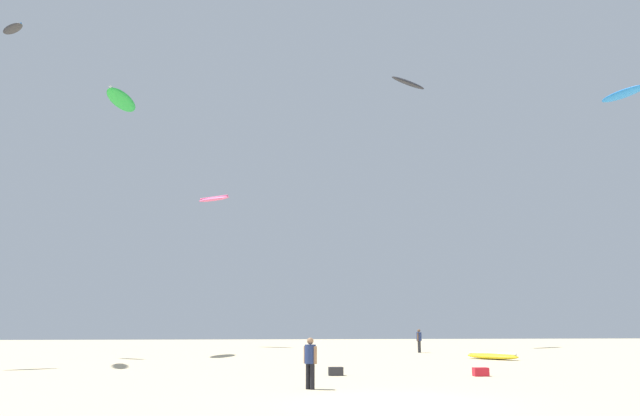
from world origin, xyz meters
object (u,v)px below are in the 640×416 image
object	(u,v)px
kite_aloft_0	(122,100)
kite_aloft_3	(13,29)
kite_aloft_5	(408,83)
cooler_box	(481,372)
kite_aloft_6	(623,94)
person_midground	(419,339)
person_foreground	(310,359)
kite_grounded_near	(492,356)
kite_aloft_1	(214,199)
gear_bag	(336,371)

from	to	relation	value
kite_aloft_0	kite_aloft_3	xyz separation A→B (m)	(-6.59, -2.15, 3.81)
kite_aloft_5	kite_aloft_3	bearing A→B (deg)	-155.87
cooler_box	kite_aloft_6	distance (m)	19.26
person_midground	cooler_box	xyz separation A→B (m)	(-2.27, -18.35, -0.75)
person_foreground	cooler_box	bearing A→B (deg)	-13.59
kite_aloft_6	kite_grounded_near	bearing A→B (deg)	152.34
kite_aloft_5	person_midground	bearing A→B (deg)	-102.40
person_midground	kite_aloft_1	distance (m)	22.15
gear_bag	kite_aloft_1	distance (m)	32.26
cooler_box	kite_grounded_near	bearing A→B (deg)	67.19
kite_aloft_5	kite_aloft_6	size ratio (longest dim) A/B	1.46
person_foreground	kite_grounded_near	world-z (taller)	person_foreground
cooler_box	kite_aloft_1	world-z (taller)	kite_aloft_1
person_midground	person_foreground	bearing A→B (deg)	105.09
kite_aloft_1	kite_aloft_6	size ratio (longest dim) A/B	1.16
person_foreground	kite_grounded_near	distance (m)	18.26
cooler_box	kite_aloft_1	xyz separation A→B (m)	(-12.77, 29.63, 12.45)
kite_aloft_0	kite_aloft_5	distance (m)	25.74
person_foreground	kite_aloft_5	world-z (taller)	kite_aloft_5
kite_aloft_0	kite_aloft_5	world-z (taller)	kite_aloft_5
gear_bag	kite_aloft_3	distance (m)	31.38
gear_bag	kite_aloft_5	distance (m)	36.90
person_midground	kite_aloft_5	world-z (taller)	kite_aloft_5
kite_aloft_3	kite_aloft_6	xyz separation A→B (m)	(35.81, -8.05, -6.28)
kite_aloft_1	kite_aloft_6	bearing A→B (deg)	-43.65
cooler_box	kite_aloft_5	distance (m)	36.43
kite_aloft_5	person_foreground	bearing A→B (deg)	-109.27
kite_aloft_1	cooler_box	bearing A→B (deg)	-66.68
person_midground	cooler_box	size ratio (longest dim) A/B	2.79
person_midground	kite_aloft_5	size ratio (longest dim) A/B	0.37
person_midground	kite_aloft_3	xyz separation A→B (m)	(-26.93, -3.50, 19.68)
cooler_box	kite_aloft_6	world-z (taller)	kite_aloft_6
person_foreground	kite_aloft_6	bearing A→B (deg)	-13.28
person_midground	kite_aloft_6	world-z (taller)	kite_aloft_6
kite_grounded_near	person_midground	bearing A→B (deg)	104.62
person_foreground	kite_aloft_0	xyz separation A→B (m)	(-11.27, 21.07, 15.88)
person_midground	kite_aloft_0	world-z (taller)	kite_aloft_0
kite_aloft_1	person_foreground	bearing A→B (deg)	-79.95
cooler_box	kite_aloft_3	distance (m)	35.30
person_midground	cooler_box	bearing A→B (deg)	120.06
kite_aloft_6	cooler_box	bearing A→B (deg)	-148.60
cooler_box	kite_aloft_3	world-z (taller)	kite_aloft_3
kite_aloft_3	cooler_box	bearing A→B (deg)	-31.06
kite_grounded_near	kite_aloft_6	world-z (taller)	kite_aloft_6
kite_aloft_5	kite_grounded_near	bearing A→B (deg)	-90.01
person_foreground	kite_aloft_1	bearing A→B (deg)	55.56
person_midground	gear_bag	xyz separation A→B (m)	(-7.73, -17.58, -0.75)
kite_aloft_0	person_midground	bearing A→B (deg)	3.80
kite_aloft_1	person_midground	bearing A→B (deg)	-36.85
person_foreground	gear_bag	world-z (taller)	person_foreground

